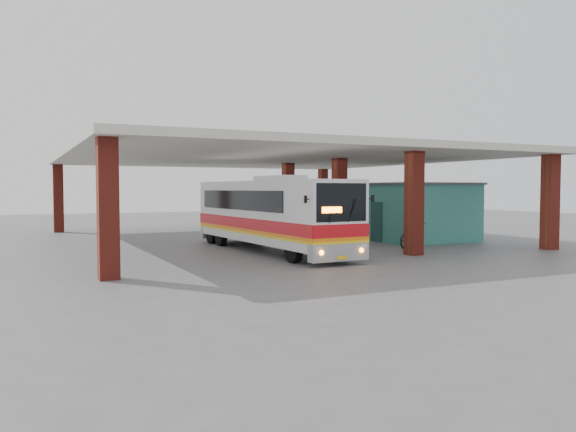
% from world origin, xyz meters
% --- Properties ---
extents(ground, '(90.00, 90.00, 0.00)m').
position_xyz_m(ground, '(0.00, 0.00, 0.00)').
color(ground, '#515154').
rests_on(ground, ground).
extents(brick_columns, '(20.10, 21.60, 4.35)m').
position_xyz_m(brick_columns, '(1.43, 5.00, 2.17)').
color(brick_columns, maroon).
rests_on(brick_columns, ground).
extents(canopy_roof, '(21.00, 23.00, 0.30)m').
position_xyz_m(canopy_roof, '(0.50, 6.50, 4.50)').
color(canopy_roof, beige).
rests_on(canopy_roof, brick_columns).
extents(shop_building, '(5.20, 8.20, 3.11)m').
position_xyz_m(shop_building, '(7.49, 4.00, 1.56)').
color(shop_building, '#327E71').
rests_on(shop_building, ground).
extents(coach_bus, '(2.90, 11.58, 3.34)m').
position_xyz_m(coach_bus, '(-1.86, 0.91, 1.66)').
color(coach_bus, silver).
rests_on(coach_bus, ground).
extents(motorcycle, '(2.33, 1.59, 1.16)m').
position_xyz_m(motorcycle, '(4.70, -0.76, 0.58)').
color(motorcycle, black).
rests_on(motorcycle, ground).
extents(pedestrian, '(0.58, 0.38, 1.59)m').
position_xyz_m(pedestrian, '(3.80, -2.36, 0.79)').
color(pedestrian, red).
rests_on(pedestrian, ground).
extents(red_chair, '(0.54, 0.54, 0.83)m').
position_xyz_m(red_chair, '(4.40, 6.50, 0.38)').
color(red_chair, '#B32313').
rests_on(red_chair, ground).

